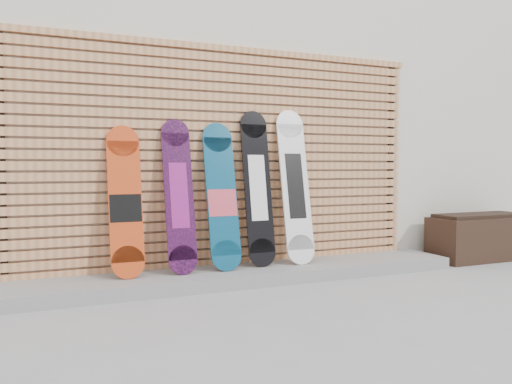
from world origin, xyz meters
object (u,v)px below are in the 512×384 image
(planter_box, at_px, (479,237))
(snowboard_0, at_px, (125,202))
(snowboard_2, at_px, (222,197))
(snowboard_3, at_px, (258,188))
(snowboard_1, at_px, (179,195))
(snowboard_4, at_px, (295,186))

(planter_box, height_order, snowboard_0, snowboard_0)
(planter_box, relative_size, snowboard_2, 0.86)
(snowboard_2, distance_m, snowboard_3, 0.40)
(snowboard_3, bearing_deg, snowboard_2, -175.42)
(snowboard_2, height_order, snowboard_3, snowboard_3)
(snowboard_1, xyz_separation_m, snowboard_4, (1.21, 0.00, 0.07))
(snowboard_0, relative_size, snowboard_1, 0.95)
(snowboard_0, relative_size, snowboard_4, 0.87)
(snowboard_2, bearing_deg, snowboard_1, 179.08)
(snowboard_2, relative_size, snowboard_3, 0.91)
(snowboard_2, distance_m, snowboard_4, 0.80)
(snowboard_2, bearing_deg, planter_box, -2.76)
(planter_box, bearing_deg, snowboard_3, 176.21)
(snowboard_1, bearing_deg, snowboard_2, -0.92)
(planter_box, distance_m, snowboard_2, 3.20)
(planter_box, distance_m, snowboard_3, 2.84)
(snowboard_1, xyz_separation_m, snowboard_2, (0.42, -0.01, -0.02))
(planter_box, height_order, snowboard_4, snowboard_4)
(snowboard_4, bearing_deg, snowboard_2, -179.45)
(snowboard_0, bearing_deg, snowboard_3, 0.77)
(planter_box, bearing_deg, snowboard_0, 177.66)
(snowboard_0, height_order, snowboard_2, snowboard_2)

